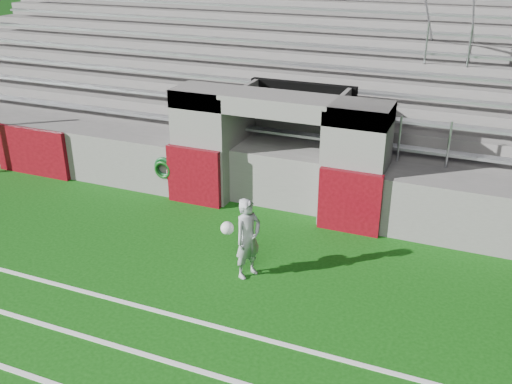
% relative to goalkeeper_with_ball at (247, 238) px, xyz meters
% --- Properties ---
extents(ground, '(90.00, 90.00, 0.00)m').
position_rel_goalkeeper_with_ball_xyz_m(ground, '(-0.53, -0.60, -0.76)').
color(ground, '#0D440B').
rests_on(ground, ground).
extents(stadium_structure, '(26.00, 8.48, 5.42)m').
position_rel_goalkeeper_with_ball_xyz_m(stadium_structure, '(-0.53, 7.37, 0.73)').
color(stadium_structure, '#625F5D').
rests_on(stadium_structure, ground).
extents(goalkeeper_with_ball, '(0.76, 0.65, 1.51)m').
position_rel_goalkeeper_with_ball_xyz_m(goalkeeper_with_ball, '(0.00, 0.00, 0.00)').
color(goalkeeper_with_ball, '#9FA2A8').
rests_on(goalkeeper_with_ball, ground).
extents(hose_coil, '(0.50, 0.14, 0.52)m').
position_rel_goalkeeper_with_ball_xyz_m(hose_coil, '(-3.11, 2.33, -0.00)').
color(hose_coil, '#0D451E').
rests_on(hose_coil, ground).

